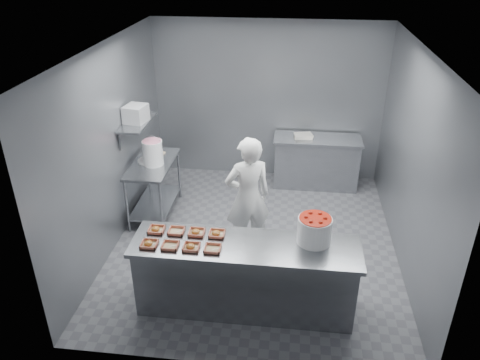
# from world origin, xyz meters

# --- Properties ---
(floor) EXTENTS (4.50, 4.50, 0.00)m
(floor) POSITION_xyz_m (0.00, 0.00, 0.00)
(floor) COLOR #4C4C51
(floor) RESTS_ON ground
(ceiling) EXTENTS (4.50, 4.50, 0.00)m
(ceiling) POSITION_xyz_m (0.00, 0.00, 2.80)
(ceiling) COLOR white
(ceiling) RESTS_ON wall_back
(wall_back) EXTENTS (4.00, 0.04, 2.80)m
(wall_back) POSITION_xyz_m (0.00, 2.25, 1.40)
(wall_back) COLOR slate
(wall_back) RESTS_ON ground
(wall_left) EXTENTS (0.04, 4.50, 2.80)m
(wall_left) POSITION_xyz_m (-2.00, 0.00, 1.40)
(wall_left) COLOR slate
(wall_left) RESTS_ON ground
(wall_right) EXTENTS (0.04, 4.50, 2.80)m
(wall_right) POSITION_xyz_m (2.00, 0.00, 1.40)
(wall_right) COLOR slate
(wall_right) RESTS_ON ground
(service_counter) EXTENTS (2.60, 0.70, 0.90)m
(service_counter) POSITION_xyz_m (0.00, -1.35, 0.45)
(service_counter) COLOR slate
(service_counter) RESTS_ON ground
(prep_table) EXTENTS (0.60, 1.20, 0.90)m
(prep_table) POSITION_xyz_m (-1.65, 0.60, 0.59)
(prep_table) COLOR slate
(prep_table) RESTS_ON ground
(back_counter) EXTENTS (1.50, 0.60, 0.90)m
(back_counter) POSITION_xyz_m (0.90, 1.90, 0.45)
(back_counter) COLOR slate
(back_counter) RESTS_ON ground
(wall_shelf) EXTENTS (0.35, 0.90, 0.03)m
(wall_shelf) POSITION_xyz_m (-1.82, 0.60, 1.55)
(wall_shelf) COLOR slate
(wall_shelf) RESTS_ON wall_left
(tray_0) EXTENTS (0.19, 0.18, 0.06)m
(tray_0) POSITION_xyz_m (-1.07, -1.50, 0.92)
(tray_0) COLOR tan
(tray_0) RESTS_ON service_counter
(tray_1) EXTENTS (0.19, 0.18, 0.04)m
(tray_1) POSITION_xyz_m (-0.83, -1.50, 0.92)
(tray_1) COLOR tan
(tray_1) RESTS_ON service_counter
(tray_2) EXTENTS (0.19, 0.18, 0.06)m
(tray_2) POSITION_xyz_m (-0.59, -1.50, 0.92)
(tray_2) COLOR tan
(tray_2) RESTS_ON service_counter
(tray_3) EXTENTS (0.19, 0.18, 0.04)m
(tray_3) POSITION_xyz_m (-0.35, -1.50, 0.92)
(tray_3) COLOR tan
(tray_3) RESTS_ON service_counter
(tray_4) EXTENTS (0.19, 0.18, 0.06)m
(tray_4) POSITION_xyz_m (-1.07, -1.20, 0.92)
(tray_4) COLOR tan
(tray_4) RESTS_ON service_counter
(tray_5) EXTENTS (0.19, 0.18, 0.04)m
(tray_5) POSITION_xyz_m (-0.83, -1.20, 0.92)
(tray_5) COLOR tan
(tray_5) RESTS_ON service_counter
(tray_6) EXTENTS (0.19, 0.18, 0.06)m
(tray_6) POSITION_xyz_m (-0.59, -1.20, 0.92)
(tray_6) COLOR tan
(tray_6) RESTS_ON service_counter
(tray_7) EXTENTS (0.19, 0.18, 0.06)m
(tray_7) POSITION_xyz_m (-0.35, -1.20, 0.92)
(tray_7) COLOR tan
(tray_7) RESTS_ON service_counter
(worker) EXTENTS (0.74, 0.63, 1.73)m
(worker) POSITION_xyz_m (-0.09, -0.22, 0.87)
(worker) COLOR white
(worker) RESTS_ON ground
(strawberry_tub) EXTENTS (0.38, 0.38, 0.32)m
(strawberry_tub) POSITION_xyz_m (0.76, -1.20, 1.07)
(strawberry_tub) COLOR white
(strawberry_tub) RESTS_ON service_counter
(glaze_bucket) EXTENTS (0.32, 0.30, 0.46)m
(glaze_bucket) POSITION_xyz_m (-1.61, 0.56, 1.10)
(glaze_bucket) COLOR white
(glaze_bucket) RESTS_ON prep_table
(bucket_lid) EXTENTS (0.44, 0.44, 0.03)m
(bucket_lid) POSITION_xyz_m (-1.72, 0.65, 0.91)
(bucket_lid) COLOR white
(bucket_lid) RESTS_ON prep_table
(rag) EXTENTS (0.18, 0.17, 0.02)m
(rag) POSITION_xyz_m (-1.63, 0.95, 0.91)
(rag) COLOR #CCB28C
(rag) RESTS_ON prep_table
(appliance) EXTENTS (0.34, 0.37, 0.25)m
(appliance) POSITION_xyz_m (-1.82, 0.59, 1.69)
(appliance) COLOR gray
(appliance) RESTS_ON wall_shelf
(paper_stack) EXTENTS (0.32, 0.25, 0.06)m
(paper_stack) POSITION_xyz_m (0.65, 1.90, 0.93)
(paper_stack) COLOR silver
(paper_stack) RESTS_ON back_counter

